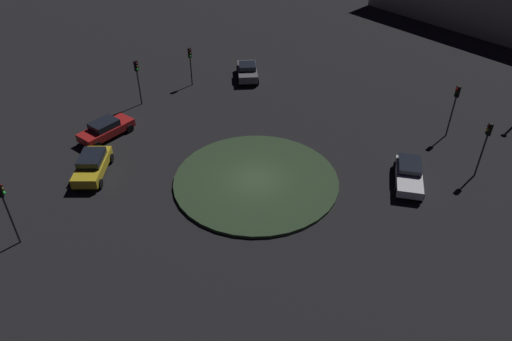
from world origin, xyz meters
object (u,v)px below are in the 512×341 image
(car_red, at_px, (106,129))
(traffic_light_west, at_px, (190,59))
(car_grey, at_px, (247,71))
(car_yellow, at_px, (92,165))
(car_white, at_px, (409,174))
(traffic_light_north, at_px, (486,139))
(traffic_light_south, at_px, (5,202))
(traffic_light_southwest, at_px, (137,74))
(traffic_light_north_near, at_px, (455,101))

(car_red, relative_size, traffic_light_west, 1.20)
(car_grey, relative_size, car_yellow, 0.93)
(car_white, bearing_deg, traffic_light_north, 111.22)
(car_yellow, distance_m, traffic_light_north, 27.50)
(car_red, height_order, traffic_light_south, traffic_light_south)
(traffic_light_south, bearing_deg, traffic_light_north, -10.20)
(car_red, distance_m, traffic_light_southwest, 6.24)
(car_white, xyz_separation_m, traffic_light_south, (2.12, -25.58, 2.48))
(car_red, height_order, traffic_light_west, traffic_light_west)
(car_red, distance_m, traffic_light_north, 28.29)
(traffic_light_north_near, height_order, traffic_light_south, traffic_light_south)
(car_grey, height_order, car_red, car_grey)
(traffic_light_southwest, xyz_separation_m, traffic_light_north_near, (9.24, 24.55, 0.18))
(car_yellow, relative_size, traffic_light_south, 1.02)
(car_yellow, distance_m, traffic_light_southwest, 10.93)
(traffic_light_west, distance_m, traffic_light_south, 22.94)
(car_red, relative_size, traffic_light_southwest, 1.09)
(car_white, distance_m, traffic_light_north, 5.60)
(traffic_light_southwest, bearing_deg, traffic_light_north, 25.73)
(traffic_light_north_near, xyz_separation_m, traffic_light_south, (7.53, -31.15, 0.07))
(traffic_light_south, bearing_deg, traffic_light_west, 46.36)
(car_white, height_order, traffic_light_south, traffic_light_south)
(car_red, relative_size, traffic_light_north_near, 1.02)
(traffic_light_west, xyz_separation_m, traffic_light_north_near, (12.43, 19.88, 0.46))
(traffic_light_west, bearing_deg, car_red, -53.49)
(car_yellow, xyz_separation_m, traffic_light_north, (4.35, 27.06, 2.25))
(traffic_light_southwest, relative_size, traffic_light_north, 0.95)
(traffic_light_southwest, height_order, traffic_light_north, traffic_light_north)
(car_white, height_order, car_red, car_red)
(car_white, xyz_separation_m, traffic_light_west, (-17.85, -14.31, 1.95))
(traffic_light_north_near, bearing_deg, traffic_light_west, -45.06)
(car_grey, xyz_separation_m, car_red, (9.13, -12.69, -0.02))
(car_white, relative_size, traffic_light_north_near, 1.06)
(car_grey, distance_m, car_white, 20.52)
(traffic_light_north, bearing_deg, traffic_light_southwest, -25.27)
(car_grey, distance_m, car_red, 15.64)
(traffic_light_south, bearing_deg, car_yellow, 46.78)
(car_white, distance_m, traffic_light_west, 22.96)
(traffic_light_north, bearing_deg, traffic_light_south, 10.04)
(car_red, height_order, traffic_light_southwest, traffic_light_southwest)
(car_grey, bearing_deg, traffic_light_south, 145.68)
(car_grey, bearing_deg, traffic_light_southwest, 115.59)
(car_red, relative_size, traffic_light_north, 1.03)
(traffic_light_north_near, bearing_deg, traffic_light_north, 71.70)
(car_red, bearing_deg, traffic_light_north_near, -51.31)
(car_white, relative_size, car_red, 1.04)
(traffic_light_north, relative_size, traffic_light_south, 0.96)
(traffic_light_north, bearing_deg, car_white, 6.26)
(traffic_light_north, distance_m, traffic_light_north_near, 5.42)
(car_yellow, relative_size, traffic_light_north_near, 1.04)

